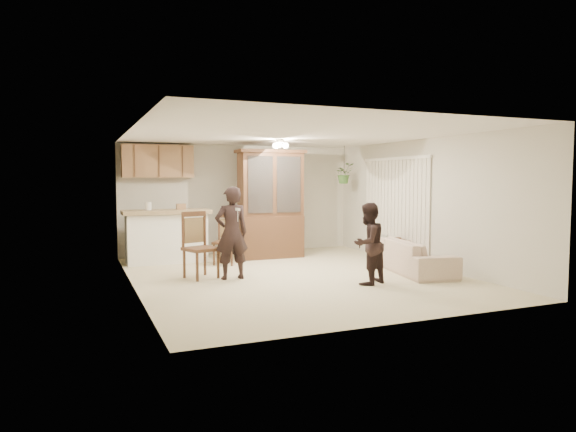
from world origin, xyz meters
name	(u,v)px	position (x,y,z in m)	size (l,w,h in m)	color
floor	(295,276)	(0.00, 0.00, 0.00)	(6.50, 6.50, 0.00)	beige
ceiling	(295,134)	(0.00, 0.00, 2.50)	(5.50, 6.50, 0.02)	white
wall_back	(240,199)	(0.00, 3.25, 1.25)	(5.50, 0.02, 2.50)	beige
wall_front	(405,219)	(0.00, -3.25, 1.25)	(5.50, 0.02, 2.50)	beige
wall_left	(133,209)	(-2.75, 0.00, 1.25)	(0.02, 6.50, 2.50)	beige
wall_right	(423,203)	(2.75, 0.00, 1.25)	(0.02, 6.50, 2.50)	beige
breakfast_bar	(167,238)	(-1.85, 2.35, 0.50)	(1.60, 0.55, 1.00)	white
bar_top	(166,212)	(-1.85, 2.35, 1.05)	(1.75, 0.70, 0.08)	tan
upper_cabinets	(158,161)	(-1.90, 3.07, 2.10)	(1.50, 0.34, 0.70)	brown
vertical_blinds	(395,208)	(2.71, 0.90, 1.10)	(0.06, 2.30, 2.10)	silver
ceiling_fixture	(280,144)	(0.20, 1.20, 2.40)	(0.36, 0.36, 0.20)	beige
hanging_plant	(344,173)	(2.30, 2.40, 1.85)	(0.43, 0.37, 0.48)	#355823
plant_cord	(344,160)	(2.30, 2.40, 2.17)	(0.01, 0.01, 0.65)	black
sofa	(414,252)	(2.18, -0.49, 0.37)	(1.87, 0.73, 0.73)	#EEE2C4
adult	(232,227)	(-1.11, 0.16, 0.90)	(0.66, 0.43, 1.80)	black
child	(368,243)	(0.81, -1.13, 0.68)	(0.66, 0.51, 1.35)	black
china_hutch	(271,205)	(0.37, 2.18, 1.16)	(1.49, 0.59, 2.35)	#382614
side_table	(397,251)	(2.46, 0.46, 0.25)	(0.52, 0.52, 0.53)	#382614
chair_bar	(201,260)	(-1.58, 0.44, 0.32)	(0.65, 0.65, 1.15)	#382614
chair_hutch_left	(226,250)	(-0.79, 1.69, 0.28)	(0.61, 0.61, 1.01)	#382614
chair_hutch_right	(270,240)	(0.62, 2.89, 0.30)	(0.64, 0.64, 1.06)	#382614
controller_adult	(238,209)	(-1.11, -0.21, 1.22)	(0.04, 0.14, 0.04)	white
controller_child	(384,236)	(0.93, -1.41, 0.82)	(0.04, 0.12, 0.04)	white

